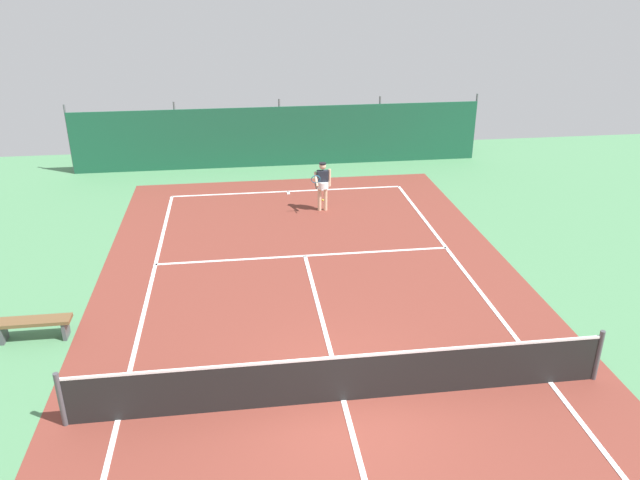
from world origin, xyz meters
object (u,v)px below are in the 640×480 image
(tennis_player, at_px, (322,183))
(courtside_bench, at_px, (33,324))
(tennis_net, at_px, (344,378))
(tennis_ball_near_player, at_px, (323,200))
(parked_car, at_px, (337,130))
(water_bottle, at_px, (65,332))

(tennis_player, relative_size, courtside_bench, 1.03)
(tennis_net, height_order, tennis_ball_near_player, tennis_net)
(courtside_bench, bearing_deg, tennis_player, 43.40)
(parked_car, xyz_separation_m, water_bottle, (-8.36, -14.45, -0.72))
(parked_car, relative_size, water_bottle, 17.73)
(tennis_ball_near_player, xyz_separation_m, water_bottle, (-6.80, -7.79, 0.09))
(tennis_ball_near_player, height_order, parked_car, parked_car)
(water_bottle, bearing_deg, courtside_bench, -179.72)
(tennis_ball_near_player, relative_size, water_bottle, 0.28)
(tennis_ball_near_player, distance_m, courtside_bench, 10.77)
(water_bottle, bearing_deg, tennis_ball_near_player, 48.85)
(tennis_net, relative_size, water_bottle, 42.17)
(tennis_player, distance_m, tennis_ball_near_player, 1.30)
(tennis_net, distance_m, parked_car, 17.64)
(tennis_player, bearing_deg, parked_car, -102.67)
(tennis_player, xyz_separation_m, tennis_ball_near_player, (0.14, 0.90, -0.93))
(tennis_net, height_order, parked_car, parked_car)
(tennis_net, relative_size, tennis_ball_near_player, 153.33)
(tennis_net, relative_size, courtside_bench, 6.33)
(tennis_net, bearing_deg, courtside_bench, 154.70)
(courtside_bench, bearing_deg, parked_car, 58.14)
(tennis_net, distance_m, water_bottle, 6.44)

